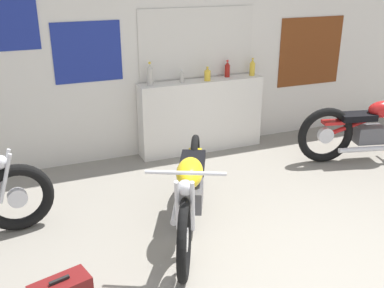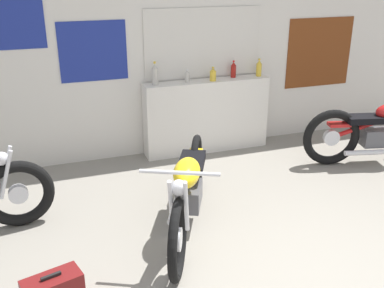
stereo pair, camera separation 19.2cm
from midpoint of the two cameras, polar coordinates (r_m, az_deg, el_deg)
name	(u,v)px [view 1 (the left image)]	position (r m, az deg, el deg)	size (l,w,h in m)	color
wall_back	(173,47)	(5.88, -3.43, 12.22)	(10.00, 0.07, 2.80)	silver
sill_counter	(201,116)	(6.05, 0.26, 3.60)	(1.70, 0.28, 0.97)	silver
bottle_leftmost	(150,75)	(5.67, -6.35, 8.70)	(0.08, 0.08, 0.29)	#B7B2A8
bottle_left_center	(182,77)	(5.80, -2.25, 8.55)	(0.06, 0.06, 0.17)	#B7B2A8
bottle_center	(207,75)	(5.88, 1.03, 8.81)	(0.08, 0.08, 0.18)	gold
bottle_right_center	(227,70)	(6.09, 3.59, 9.41)	(0.07, 0.07, 0.23)	maroon
bottle_rightmost	(252,68)	(6.21, 6.77, 9.59)	(0.07, 0.07, 0.24)	gold
motorcycle_red	(375,128)	(6.18, 21.35, 1.88)	(2.01, 0.73, 0.91)	black
motorcycle_yellow	(190,189)	(4.21, -1.54, -5.74)	(1.03, 1.92, 0.88)	black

